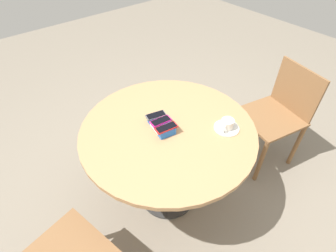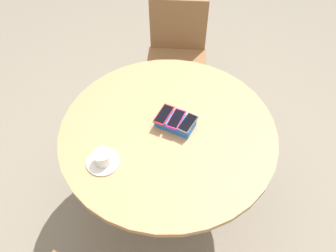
% 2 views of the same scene
% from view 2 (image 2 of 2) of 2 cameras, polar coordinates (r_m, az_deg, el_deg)
% --- Properties ---
extents(ground_plane, '(8.00, 8.00, 0.00)m').
position_cam_2_polar(ground_plane, '(2.27, -0.00, -12.34)').
color(ground_plane, gray).
extents(round_table, '(1.10, 1.10, 0.74)m').
position_cam_2_polar(round_table, '(1.73, -0.00, -2.63)').
color(round_table, '#2D2D2D').
rests_on(round_table, ground_plane).
extents(phone_box, '(0.20, 0.13, 0.05)m').
position_cam_2_polar(phone_box, '(1.64, 1.29, 0.62)').
color(phone_box, blue).
rests_on(phone_box, round_table).
extents(phone_gray, '(0.09, 0.14, 0.01)m').
position_cam_2_polar(phone_gray, '(1.61, 3.46, 0.55)').
color(phone_gray, '#515156').
rests_on(phone_gray, phone_box).
extents(phone_magenta, '(0.07, 0.14, 0.01)m').
position_cam_2_polar(phone_magenta, '(1.62, 1.43, 1.27)').
color(phone_magenta, '#D11975').
rests_on(phone_magenta, phone_box).
extents(phone_red, '(0.08, 0.14, 0.01)m').
position_cam_2_polar(phone_red, '(1.64, -0.71, 2.04)').
color(phone_red, red).
rests_on(phone_red, phone_box).
extents(saucer, '(0.16, 0.16, 0.01)m').
position_cam_2_polar(saucer, '(1.56, -11.21, -6.12)').
color(saucer, silver).
rests_on(saucer, round_table).
extents(coffee_cup, '(0.08, 0.11, 0.06)m').
position_cam_2_polar(coffee_cup, '(1.53, -11.41, -5.30)').
color(coffee_cup, silver).
rests_on(coffee_cup, saucer).
extents(chair_far_side, '(0.53, 0.53, 0.84)m').
position_cam_2_polar(chair_far_side, '(2.53, 1.53, 11.71)').
color(chair_far_side, brown).
rests_on(chair_far_side, ground_plane).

